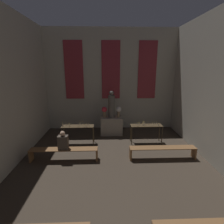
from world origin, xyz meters
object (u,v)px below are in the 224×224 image
at_px(altar, 111,125).
at_px(candle_rack_left, 78,128).
at_px(statue, 111,105).
at_px(person_seated, 63,141).
at_px(flower_vase_right, 118,111).
at_px(pew_back_left, 64,152).
at_px(flower_vase_left, 104,111).
at_px(candle_rack_right, 146,127).
at_px(pew_back_right, 163,150).

distance_m(altar, candle_rack_left, 1.95).
relative_size(statue, person_seated, 1.95).
distance_m(flower_vase_right, pew_back_left, 3.55).
bearing_deg(candle_rack_left, flower_vase_left, 44.28).
xyz_separation_m(statue, flower_vase_left, (-0.36, -0.00, -0.28)).
distance_m(statue, flower_vase_right, 0.46).
height_order(altar, candle_rack_right, candle_rack_right).
xyz_separation_m(statue, pew_back_left, (-1.85, -2.62, -1.18)).
relative_size(flower_vase_right, pew_back_left, 0.22).
relative_size(flower_vase_left, flower_vase_right, 1.00).
distance_m(flower_vase_left, candle_rack_left, 1.74).
xyz_separation_m(pew_back_left, person_seated, (-0.00, 0.00, 0.41)).
bearing_deg(altar, statue, 0.00).
distance_m(candle_rack_right, pew_back_right, 1.55).
bearing_deg(pew_back_right, flower_vase_right, 119.64).
height_order(altar, person_seated, person_seated).
height_order(candle_rack_left, pew_back_right, candle_rack_left).
bearing_deg(statue, flower_vase_left, -180.00).
relative_size(pew_back_right, person_seated, 3.59).
xyz_separation_m(candle_rack_right, person_seated, (-3.40, -1.47, 0.02)).
bearing_deg(altar, pew_back_left, -125.23).
bearing_deg(altar, flower_vase_left, -180.00).
bearing_deg(candle_rack_left, altar, 36.83).
xyz_separation_m(pew_back_left, pew_back_right, (3.70, 0.00, 0.00)).
bearing_deg(person_seated, flower_vase_left, 60.31).
bearing_deg(candle_rack_left, statue, 36.83).
xyz_separation_m(altar, candle_rack_right, (1.54, -1.16, 0.29)).
bearing_deg(altar, candle_rack_left, -143.17).
bearing_deg(pew_back_left, pew_back_right, 0.00).
bearing_deg(altar, person_seated, -125.27).
relative_size(candle_rack_left, pew_back_left, 0.57).
distance_m(statue, candle_rack_left, 2.09).
bearing_deg(altar, flower_vase_right, -0.00).
bearing_deg(person_seated, statue, 54.73).
height_order(altar, flower_vase_left, flower_vase_left).
xyz_separation_m(statue, person_seated, (-1.86, -2.62, -0.77)).
bearing_deg(statue, candle_rack_right, -36.88).
distance_m(flower_vase_left, person_seated, 3.06).
relative_size(altar, flower_vase_left, 2.05).
relative_size(flower_vase_left, candle_rack_left, 0.38).
bearing_deg(pew_back_left, statue, 54.77).
distance_m(altar, statue, 1.08).
bearing_deg(pew_back_left, flower_vase_left, 60.36).
bearing_deg(flower_vase_right, pew_back_left, -130.13).
bearing_deg(person_seated, pew_back_left, -0.00).
height_order(flower_vase_left, candle_rack_left, flower_vase_left).
xyz_separation_m(pew_back_right, person_seated, (-3.71, 0.00, 0.41)).
bearing_deg(pew_back_right, person_seated, 180.00).
xyz_separation_m(flower_vase_right, pew_back_left, (-2.21, -2.62, -0.90)).
height_order(altar, statue, statue).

